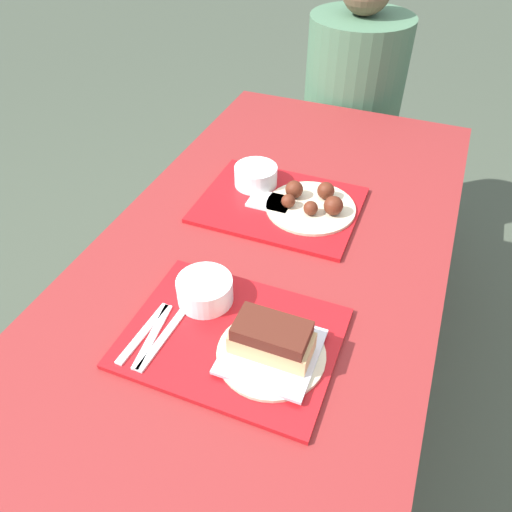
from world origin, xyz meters
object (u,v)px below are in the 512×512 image
(tray_near, at_px, (232,338))
(wings_plate_far, at_px, (312,203))
(bowl_coleslaw_near, at_px, (205,289))
(bowl_coleslaw_far, at_px, (256,175))
(person_seated_across, at_px, (354,83))
(tray_far, at_px, (279,205))
(brisket_sandwich_plate, at_px, (272,345))

(tray_near, bearing_deg, wings_plate_far, 87.34)
(bowl_coleslaw_near, height_order, wings_plate_far, wings_plate_far)
(bowl_coleslaw_near, height_order, bowl_coleslaw_far, same)
(wings_plate_far, bearing_deg, person_seated_across, 95.85)
(tray_far, xyz_separation_m, wings_plate_far, (0.09, 0.01, 0.02))
(brisket_sandwich_plate, xyz_separation_m, bowl_coleslaw_far, (-0.25, 0.55, -0.00))
(bowl_coleslaw_near, relative_size, wings_plate_far, 0.50)
(tray_near, distance_m, brisket_sandwich_plate, 0.10)
(bowl_coleslaw_far, bearing_deg, tray_near, -73.27)
(bowl_coleslaw_near, xyz_separation_m, bowl_coleslaw_far, (-0.07, 0.46, 0.00))
(bowl_coleslaw_far, distance_m, wings_plate_far, 0.19)
(bowl_coleslaw_far, bearing_deg, wings_plate_far, -15.56)
(brisket_sandwich_plate, relative_size, bowl_coleslaw_far, 1.77)
(tray_near, xyz_separation_m, bowl_coleslaw_near, (-0.09, 0.07, 0.04))
(bowl_coleslaw_near, xyz_separation_m, person_seated_across, (0.03, 1.29, -0.04))
(tray_far, bearing_deg, brisket_sandwich_plate, -72.09)
(bowl_coleslaw_far, distance_m, person_seated_across, 0.83)
(bowl_coleslaw_near, relative_size, brisket_sandwich_plate, 0.56)
(person_seated_across, bearing_deg, wings_plate_far, -84.15)
(tray_near, bearing_deg, tray_far, 98.03)
(brisket_sandwich_plate, bearing_deg, wings_plate_far, 97.83)
(tray_far, distance_m, person_seated_across, 0.89)
(tray_near, relative_size, wings_plate_far, 1.77)
(brisket_sandwich_plate, bearing_deg, tray_near, 170.10)
(tray_near, bearing_deg, person_seated_across, 92.85)
(brisket_sandwich_plate, distance_m, person_seated_across, 1.38)
(tray_near, distance_m, bowl_coleslaw_far, 0.56)
(bowl_coleslaw_near, bearing_deg, bowl_coleslaw_far, 98.13)
(person_seated_across, bearing_deg, tray_far, -89.91)
(person_seated_across, bearing_deg, bowl_coleslaw_far, -96.35)
(tray_far, xyz_separation_m, person_seated_across, (-0.00, 0.89, -0.00))
(brisket_sandwich_plate, height_order, bowl_coleslaw_far, brisket_sandwich_plate)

